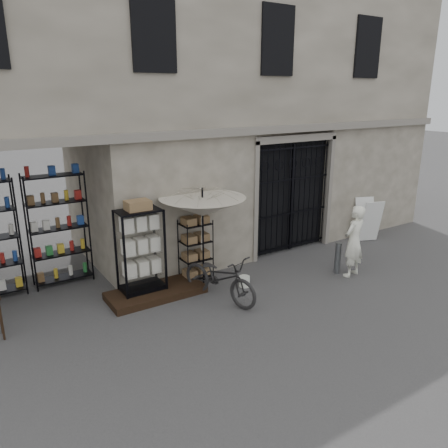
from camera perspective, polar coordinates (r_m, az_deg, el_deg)
ground at (r=9.38m, az=8.88°, el=-9.25°), size 80.00×80.00×0.00m
main_building at (r=11.71m, az=-3.78°, el=18.80°), size 14.00×4.00×9.00m
shop_recess at (r=9.47m, az=-24.12°, el=-0.57°), size 3.00×1.70×3.00m
shop_shelving at (r=10.01m, az=-24.70°, el=-1.26°), size 2.70×0.50×2.50m
iron_gate at (r=11.60m, az=8.31°, el=3.74°), size 2.50×0.21×3.00m
step_platform at (r=9.36m, az=-8.88°, el=-8.82°), size 2.00×0.90×0.15m
display_cabinet at (r=9.07m, az=-10.82°, el=-3.96°), size 0.99×0.81×1.86m
wire_rack at (r=9.71m, az=-3.71°, el=-3.64°), size 0.74×0.64×1.44m
market_umbrella at (r=9.20m, az=-2.82°, el=2.92°), size 1.73×1.76×2.62m
white_bucket at (r=9.67m, az=2.67°, el=-7.48°), size 0.31×0.31×0.23m
bicycle at (r=9.13m, az=-0.57°, el=-9.80°), size 0.91×1.13×1.87m
steel_bollard at (r=10.57m, az=14.63°, el=-4.32°), size 0.17×0.17×0.75m
shopkeeper at (r=10.67m, az=16.21°, el=-6.42°), size 0.92×1.76×0.40m
easel_sign at (r=13.08m, az=18.30°, el=0.55°), size 0.76×0.81×1.19m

